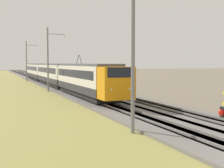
{
  "coord_description": "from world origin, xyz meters",
  "views": [
    {
      "loc": [
        -8.92,
        10.07,
        4.13
      ],
      "look_at": [
        16.98,
        0.0,
        2.27
      ],
      "focal_mm": 50.0,
      "sensor_mm": 36.0,
      "label": 1
    }
  ],
  "objects_px": {
    "passenger_train": "(54,73)",
    "catenary_mast_mid": "(48,59)",
    "catenary_mast_far": "(27,61)",
    "catenary_mast_near": "(134,51)"
  },
  "relations": [
    {
      "from": "catenary_mast_mid",
      "to": "catenary_mast_far",
      "type": "relative_size",
      "value": 1.0
    },
    {
      "from": "catenary_mast_near",
      "to": "catenary_mast_far",
      "type": "relative_size",
      "value": 1.03
    },
    {
      "from": "catenary_mast_far",
      "to": "catenary_mast_near",
      "type": "bearing_deg",
      "value": 180.0
    },
    {
      "from": "catenary_mast_near",
      "to": "catenary_mast_mid",
      "type": "bearing_deg",
      "value": -0.0
    },
    {
      "from": "passenger_train",
      "to": "catenary_mast_far",
      "type": "height_order",
      "value": "catenary_mast_far"
    },
    {
      "from": "passenger_train",
      "to": "catenary_mast_mid",
      "type": "distance_m",
      "value": 9.69
    },
    {
      "from": "catenary_mast_near",
      "to": "catenary_mast_mid",
      "type": "distance_m",
      "value": 28.19
    },
    {
      "from": "catenary_mast_near",
      "to": "catenary_mast_far",
      "type": "xyz_separation_m",
      "value": [
        56.37,
        -0.0,
        -0.12
      ]
    },
    {
      "from": "catenary_mast_far",
      "to": "catenary_mast_mid",
      "type": "bearing_deg",
      "value": 180.0
    },
    {
      "from": "catenary_mast_mid",
      "to": "passenger_train",
      "type": "bearing_deg",
      "value": -15.36
    }
  ]
}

